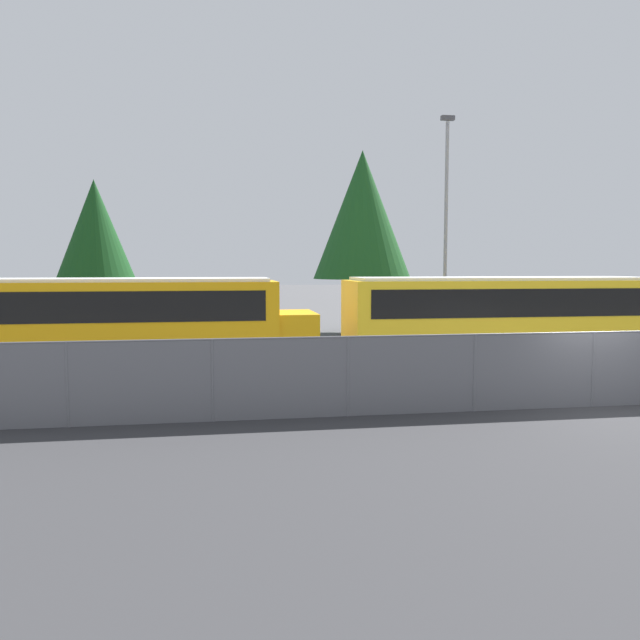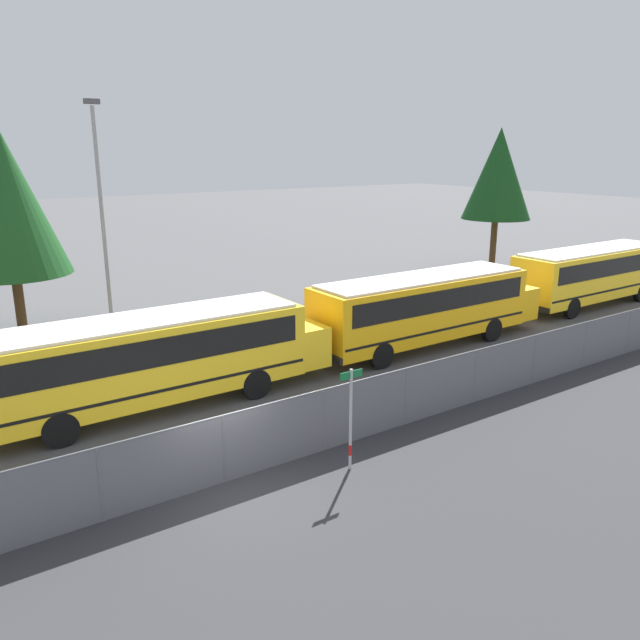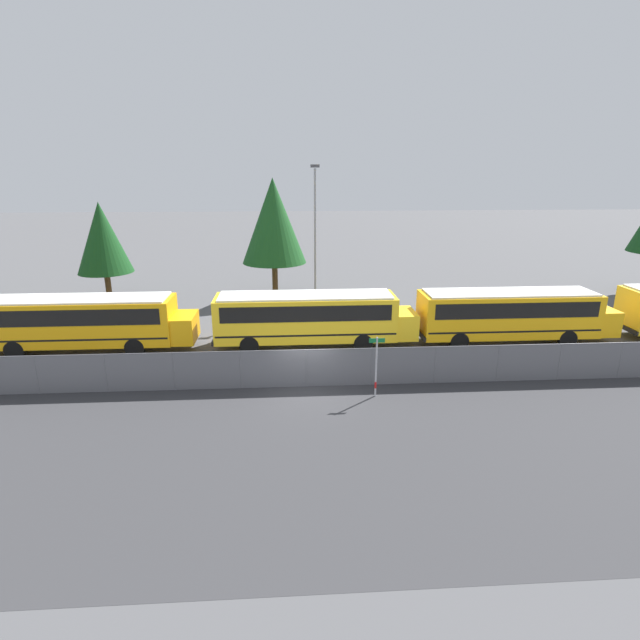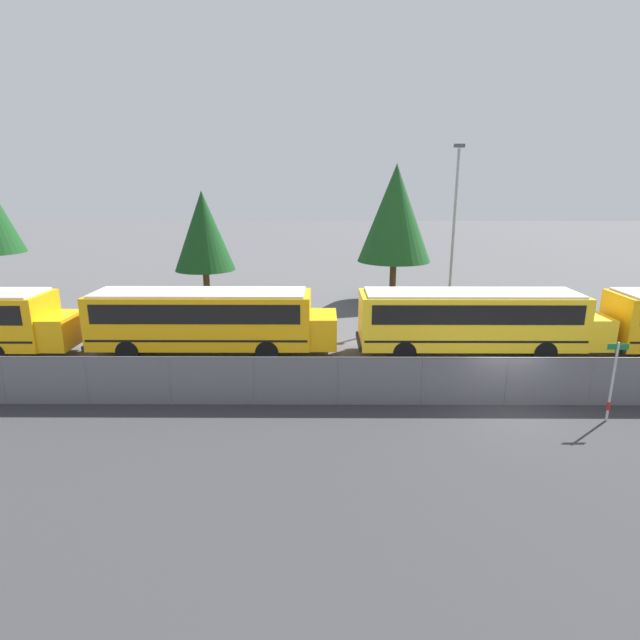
% 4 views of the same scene
% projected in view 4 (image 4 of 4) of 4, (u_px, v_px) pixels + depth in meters
% --- Properties ---
extents(ground_plane, '(200.00, 200.00, 0.00)m').
position_uv_depth(ground_plane, '(504.00, 405.00, 18.23)').
color(ground_plane, '#4C4C4F').
extents(road_strip, '(107.02, 12.00, 0.01)m').
position_uv_depth(road_strip, '(588.00, 507.00, 12.43)').
color(road_strip, '#333335').
rests_on(road_strip, ground_plane).
extents(fence, '(73.09, 0.07, 1.85)m').
position_uv_depth(fence, '(507.00, 381.00, 17.98)').
color(fence, '#9EA0A5').
rests_on(fence, ground_plane).
extents(school_bus_1, '(11.47, 2.61, 3.07)m').
position_uv_depth(school_bus_1, '(207.00, 317.00, 23.23)').
color(school_bus_1, orange).
rests_on(school_bus_1, ground_plane).
extents(school_bus_2, '(11.47, 2.61, 3.07)m').
position_uv_depth(school_bus_2, '(475.00, 318.00, 23.13)').
color(school_bus_2, yellow).
rests_on(school_bus_2, ground_plane).
extents(street_sign, '(0.70, 0.09, 2.81)m').
position_uv_depth(street_sign, '(613.00, 380.00, 16.62)').
color(street_sign, '#B7B7BC').
rests_on(street_sign, ground_plane).
extents(light_pole, '(0.60, 0.24, 10.07)m').
position_uv_depth(light_pole, '(454.00, 226.00, 29.60)').
color(light_pole, gray).
rests_on(light_pole, ground_plane).
extents(tree_1, '(4.92, 4.92, 9.19)m').
position_uv_depth(tree_1, '(395.00, 214.00, 33.19)').
color(tree_1, '#51381E').
rests_on(tree_1, ground_plane).
extents(tree_2, '(4.08, 4.08, 7.48)m').
position_uv_depth(tree_2, '(203.00, 231.00, 33.57)').
color(tree_2, '#51381E').
rests_on(tree_2, ground_plane).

